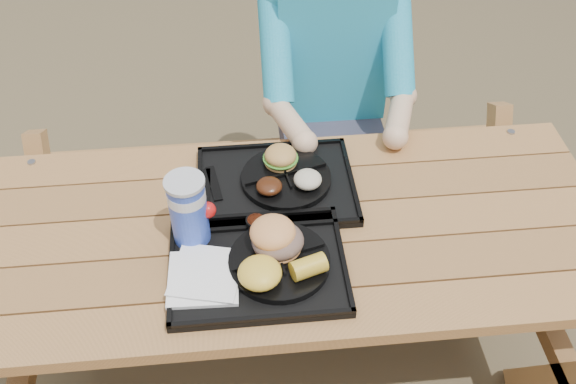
{
  "coord_description": "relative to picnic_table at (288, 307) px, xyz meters",
  "views": [
    {
      "loc": [
        -0.12,
        -1.19,
        2.04
      ],
      "look_at": [
        0.0,
        0.0,
        0.88
      ],
      "focal_mm": 40.0,
      "sensor_mm": 36.0,
      "label": 1
    }
  ],
  "objects": [
    {
      "name": "ground",
      "position": [
        0.0,
        0.0,
        -0.38
      ],
      "size": [
        60.0,
        60.0,
        0.0
      ],
      "primitive_type": "plane",
      "color": "#999999",
      "rests_on": "ground"
    },
    {
      "name": "picnic_table",
      "position": [
        0.0,
        0.0,
        0.0
      ],
      "size": [
        1.8,
        1.49,
        0.75
      ],
      "primitive_type": null,
      "color": "#999999",
      "rests_on": "ground"
    },
    {
      "name": "tray_near",
      "position": [
        -0.09,
        -0.14,
        0.39
      ],
      "size": [
        0.45,
        0.35,
        0.02
      ],
      "primitive_type": "cube",
      "color": "black",
      "rests_on": "picnic_table"
    },
    {
      "name": "tray_far",
      "position": [
        -0.02,
        0.15,
        0.39
      ],
      "size": [
        0.45,
        0.35,
        0.02
      ],
      "primitive_type": "cube",
      "color": "black",
      "rests_on": "picnic_table"
    },
    {
      "name": "plate_near",
      "position": [
        -0.04,
        -0.15,
        0.41
      ],
      "size": [
        0.26,
        0.26,
        0.02
      ],
      "primitive_type": "cylinder",
      "color": "black",
      "rests_on": "tray_near"
    },
    {
      "name": "plate_far",
      "position": [
        0.01,
        0.16,
        0.41
      ],
      "size": [
        0.26,
        0.26,
        0.02
      ],
      "primitive_type": "cylinder",
      "color": "black",
      "rests_on": "tray_far"
    },
    {
      "name": "napkin_stack",
      "position": [
        -0.23,
        -0.18,
        0.4
      ],
      "size": [
        0.18,
        0.18,
        0.02
      ],
      "primitive_type": "cube",
      "rotation": [
        0.0,
        0.0,
        -0.03
      ],
      "color": "white",
      "rests_on": "tray_near"
    },
    {
      "name": "soda_cup",
      "position": [
        -0.26,
        -0.03,
        0.49
      ],
      "size": [
        0.1,
        0.1,
        0.2
      ],
      "primitive_type": "cylinder",
      "color": "#1A3BC3",
      "rests_on": "tray_near"
    },
    {
      "name": "condiment_bbq",
      "position": [
        -0.09,
        -0.02,
        0.41
      ],
      "size": [
        0.06,
        0.06,
        0.03
      ],
      "primitive_type": "cylinder",
      "color": "#321005",
      "rests_on": "tray_near"
    },
    {
      "name": "condiment_mustard",
      "position": [
        -0.02,
        -0.02,
        0.41
      ],
      "size": [
        0.05,
        0.05,
        0.03
      ],
      "primitive_type": "cylinder",
      "color": "yellow",
      "rests_on": "tray_near"
    },
    {
      "name": "sandwich",
      "position": [
        -0.04,
        -0.11,
        0.48
      ],
      "size": [
        0.12,
        0.12,
        0.13
      ],
      "primitive_type": null,
      "color": "#F69E57",
      "rests_on": "plate_near"
    },
    {
      "name": "mac_cheese",
      "position": [
        -0.09,
        -0.21,
        0.44
      ],
      "size": [
        0.11,
        0.11,
        0.05
      ],
      "primitive_type": "ellipsoid",
      "color": "yellow",
      "rests_on": "plate_near"
    },
    {
      "name": "corn_cob",
      "position": [
        0.03,
        -0.2,
        0.44
      ],
      "size": [
        0.11,
        0.11,
        0.05
      ],
      "primitive_type": null,
      "rotation": [
        0.0,
        0.0,
        0.32
      ],
      "color": "yellow",
      "rests_on": "plate_near"
    },
    {
      "name": "cutlery_far",
      "position": [
        -0.2,
        0.17,
        0.4
      ],
      "size": [
        0.05,
        0.15,
        0.01
      ],
      "primitive_type": "cube",
      "rotation": [
        0.0,
        0.0,
        0.16
      ],
      "color": "black",
      "rests_on": "tray_far"
    },
    {
      "name": "burger",
      "position": [
        -0.0,
        0.22,
        0.46
      ],
      "size": [
        0.1,
        0.1,
        0.09
      ],
      "primitive_type": null,
      "color": "#C88F46",
      "rests_on": "plate_far"
    },
    {
      "name": "baked_beans",
      "position": [
        -0.04,
        0.1,
        0.43
      ],
      "size": [
        0.07,
        0.07,
        0.03
      ],
      "primitive_type": "ellipsoid",
      "color": "#421D0D",
      "rests_on": "plate_far"
    },
    {
      "name": "potato_salad",
      "position": [
        0.07,
        0.11,
        0.44
      ],
      "size": [
        0.08,
        0.08,
        0.04
      ],
      "primitive_type": "ellipsoid",
      "color": "beige",
      "rests_on": "plate_far"
    },
    {
      "name": "diner",
      "position": [
        0.22,
        0.72,
        0.27
      ],
      "size": [
        0.48,
        0.84,
        1.28
      ],
      "primitive_type": null,
      "color": "teal",
      "rests_on": "ground"
    }
  ]
}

